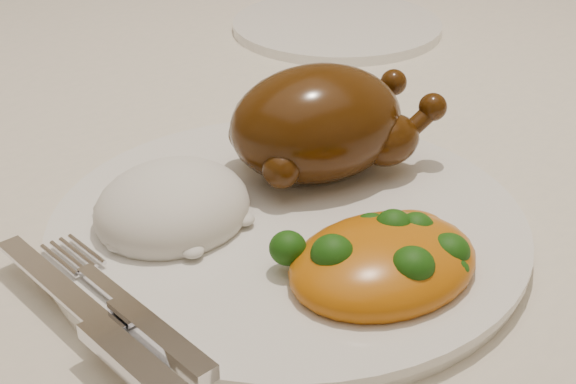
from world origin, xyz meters
TOP-DOWN VIEW (x-y plane):
  - dining_table at (0.00, 0.00)m, footprint 1.60×0.90m
  - tablecloth at (0.00, 0.00)m, footprint 1.73×1.03m
  - dinner_plate at (-0.00, -0.16)m, footprint 0.38×0.38m
  - side_plate at (0.31, 0.13)m, footprint 0.24×0.24m
  - roast_chicken at (0.06, -0.13)m, footprint 0.17×0.12m
  - rice_mound at (-0.06, -0.12)m, footprint 0.12×0.12m
  - mac_and_cheese at (0.01, -0.25)m, footprint 0.13×0.10m
  - cutlery at (-0.14, -0.20)m, footprint 0.04×0.18m

SIDE VIEW (x-z plane):
  - dining_table at x=0.00m, z-range 0.29..1.05m
  - tablecloth at x=0.00m, z-range 0.65..0.83m
  - side_plate at x=0.31m, z-range 0.77..0.78m
  - dinner_plate at x=0.00m, z-range 0.77..0.78m
  - cutlery at x=-0.14m, z-range 0.78..0.79m
  - rice_mound at x=-0.06m, z-range 0.76..0.82m
  - mac_and_cheese at x=0.01m, z-range 0.77..0.81m
  - roast_chicken at x=0.06m, z-range 0.78..0.86m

